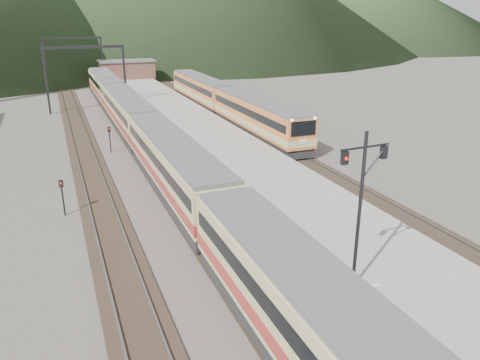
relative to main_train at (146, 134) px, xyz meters
name	(u,v)px	position (x,y,z in m)	size (l,w,h in m)	color
track_main	(133,136)	(0.00, 7.27, -1.87)	(2.60, 200.00, 0.23)	black
track_far	(81,141)	(-5.00, 7.27, -1.87)	(2.60, 200.00, 0.23)	black
track_second	(240,126)	(11.50, 7.27, -1.87)	(2.60, 200.00, 0.23)	black
platform	(193,131)	(5.60, 5.27, -1.43)	(8.00, 100.00, 1.00)	gray
gantry_near	(85,66)	(-2.85, 22.27, 3.65)	(9.55, 0.25, 8.00)	black
gantry_far	(73,52)	(-2.85, 47.27, 3.65)	(9.55, 0.25, 8.00)	black
station_shed	(127,69)	(5.60, 45.27, 0.64)	(9.40, 4.40, 3.10)	brown
main_train	(146,134)	(0.00, 0.00, 0.00)	(2.79, 76.62, 3.41)	tan
second_train	(225,102)	(11.50, 11.97, -0.05)	(2.71, 36.96, 3.31)	#C97236
signal_mast	(361,196)	(3.46, -25.25, 3.06)	(2.20, 0.29, 6.51)	black
short_signal_b	(110,136)	(-2.78, 2.34, -0.47)	(0.26, 0.23, 2.27)	black
short_signal_c	(62,193)	(-7.17, -10.82, -0.47)	(0.27, 0.23, 2.27)	black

